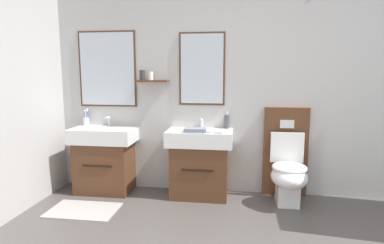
% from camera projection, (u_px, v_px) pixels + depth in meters
% --- Properties ---
extents(wall_back, '(5.21, 0.63, 2.70)m').
position_uv_depth(wall_back, '(271.00, 75.00, 3.60)').
color(wall_back, '#B7B5B2').
rests_on(wall_back, ground).
extents(bath_mat, '(0.68, 0.44, 0.01)m').
position_uv_depth(bath_mat, '(83.00, 210.00, 3.26)').
color(bath_mat, '#9E9993').
rests_on(bath_mat, ground).
extents(vanity_sink_left, '(0.72, 0.45, 0.75)m').
position_uv_depth(vanity_sink_left, '(105.00, 158.00, 3.76)').
color(vanity_sink_left, '#56331E').
rests_on(vanity_sink_left, ground).
extents(tap_on_left_sink, '(0.03, 0.13, 0.11)m').
position_uv_depth(tap_on_left_sink, '(109.00, 120.00, 3.85)').
color(tap_on_left_sink, silver).
rests_on(tap_on_left_sink, vanity_sink_left).
extents(vanity_sink_right, '(0.72, 0.45, 0.75)m').
position_uv_depth(vanity_sink_right, '(200.00, 162.00, 3.61)').
color(vanity_sink_right, '#56331E').
rests_on(vanity_sink_right, ground).
extents(tap_on_right_sink, '(0.03, 0.13, 0.11)m').
position_uv_depth(tap_on_right_sink, '(202.00, 122.00, 3.70)').
color(tap_on_right_sink, silver).
rests_on(tap_on_right_sink, vanity_sink_right).
extents(toilet, '(0.48, 0.62, 1.00)m').
position_uv_depth(toilet, '(287.00, 167.00, 3.47)').
color(toilet, '#56331E').
rests_on(toilet, ground).
extents(toothbrush_cup, '(0.07, 0.07, 0.21)m').
position_uv_depth(toothbrush_cup, '(86.00, 120.00, 3.88)').
color(toothbrush_cup, silver).
rests_on(toothbrush_cup, vanity_sink_left).
extents(soap_dispenser, '(0.06, 0.06, 0.19)m').
position_uv_depth(soap_dispenser, '(227.00, 121.00, 3.65)').
color(soap_dispenser, '#4C4C51').
rests_on(soap_dispenser, vanity_sink_right).
extents(folded_hand_towel, '(0.22, 0.16, 0.04)m').
position_uv_depth(folded_hand_towel, '(195.00, 130.00, 3.43)').
color(folded_hand_towel, gray).
rests_on(folded_hand_towel, vanity_sink_right).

